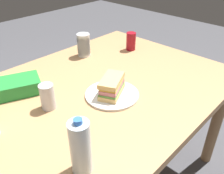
# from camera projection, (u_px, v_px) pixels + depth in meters

# --- Properties ---
(dining_table) EXTENTS (1.69, 1.07, 0.74)m
(dining_table) POSITION_uv_depth(u_px,v_px,m) (83.00, 108.00, 1.24)
(dining_table) COLOR tan
(dining_table) RESTS_ON ground_plane
(paper_plate) EXTENTS (0.27, 0.27, 0.01)m
(paper_plate) POSITION_uv_depth(u_px,v_px,m) (112.00, 94.00, 1.19)
(paper_plate) COLOR white
(paper_plate) RESTS_ON dining_table
(sandwich) EXTENTS (0.20, 0.17, 0.08)m
(sandwich) POSITION_uv_depth(u_px,v_px,m) (112.00, 86.00, 1.17)
(sandwich) COLOR #DBB26B
(sandwich) RESTS_ON paper_plate
(soda_can_red) EXTENTS (0.07, 0.07, 0.12)m
(soda_can_red) POSITION_uv_depth(u_px,v_px,m) (131.00, 41.00, 1.65)
(soda_can_red) COLOR maroon
(soda_can_red) RESTS_ON dining_table
(chip_bag) EXTENTS (0.27, 0.23, 0.07)m
(chip_bag) POSITION_uv_depth(u_px,v_px,m) (17.00, 86.00, 1.20)
(chip_bag) COLOR #268C38
(chip_bag) RESTS_ON dining_table
(plastic_cup_stack) EXTENTS (0.08, 0.08, 0.15)m
(plastic_cup_stack) POSITION_uv_depth(u_px,v_px,m) (84.00, 45.00, 1.56)
(plastic_cup_stack) COLOR silver
(plastic_cup_stack) RESTS_ON dining_table
(water_bottle_spare) EXTENTS (0.07, 0.07, 0.22)m
(water_bottle_spare) POSITION_uv_depth(u_px,v_px,m) (80.00, 148.00, 0.76)
(water_bottle_spare) COLOR silver
(water_bottle_spare) RESTS_ON dining_table
(soda_can_silver) EXTENTS (0.07, 0.07, 0.12)m
(soda_can_silver) POSITION_uv_depth(u_px,v_px,m) (47.00, 97.00, 1.08)
(soda_can_silver) COLOR silver
(soda_can_silver) RESTS_ON dining_table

